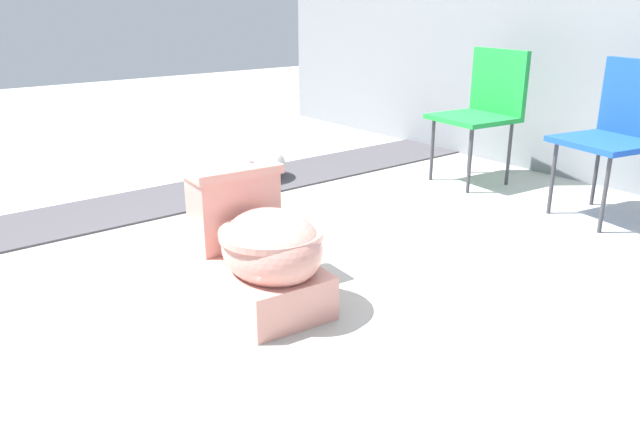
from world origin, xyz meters
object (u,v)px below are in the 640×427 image
(toilet, at_px, (259,249))
(folding_chair_left, at_px, (485,102))
(boulder_near, at_px, (261,164))
(folding_chair_middle, at_px, (622,123))

(toilet, relative_size, folding_chair_left, 0.79)
(boulder_near, bearing_deg, toilet, -33.16)
(folding_chair_left, relative_size, folding_chair_middle, 1.00)
(folding_chair_left, relative_size, boulder_near, 2.22)
(folding_chair_left, height_order, boulder_near, folding_chair_left)
(toilet, xyz_separation_m, folding_chair_middle, (0.32, 2.07, 0.29))
(toilet, bearing_deg, boulder_near, 152.01)
(folding_chair_left, xyz_separation_m, folding_chair_middle, (0.89, -0.01, 0.00))
(toilet, distance_m, folding_chair_left, 2.18)
(toilet, xyz_separation_m, folding_chair_left, (-0.57, 2.08, 0.29))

